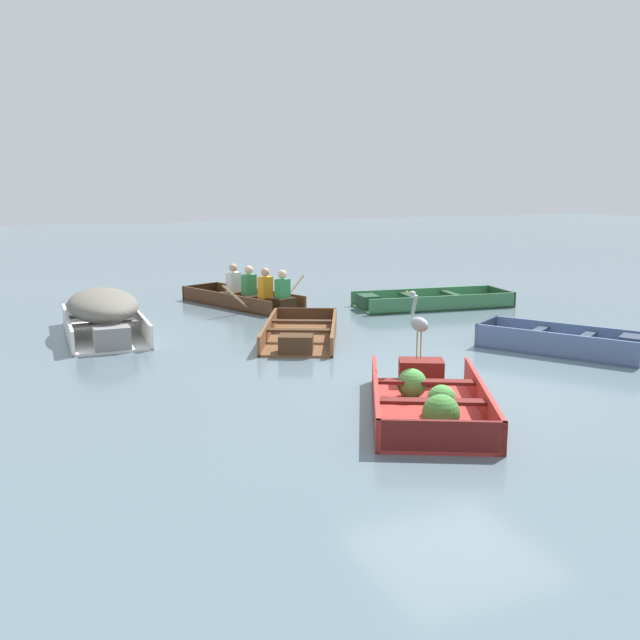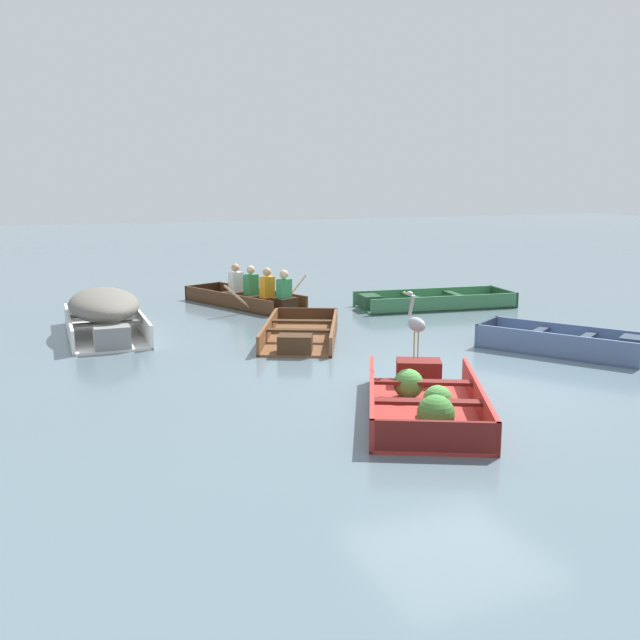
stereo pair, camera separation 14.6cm
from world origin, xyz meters
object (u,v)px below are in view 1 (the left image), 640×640
object	(u,v)px
skiff_slate_blue_near_moored	(568,344)
rowboat_dark_varnish_with_crew	(249,296)
dinghy_red_foreground	(429,400)
skiff_white_far_moored	(103,310)
skiff_green_outer_moored	(427,302)
heron_on_dinghy	(419,322)
skiff_wooden_brown_mid_moored	(300,335)

from	to	relation	value
skiff_slate_blue_near_moored	rowboat_dark_varnish_with_crew	distance (m)	6.85
dinghy_red_foreground	skiff_white_far_moored	bearing A→B (deg)	116.93
rowboat_dark_varnish_with_crew	dinghy_red_foreground	bearing A→B (deg)	-92.05
skiff_green_outer_moored	heron_on_dinghy	bearing A→B (deg)	-122.80
skiff_wooden_brown_mid_moored	skiff_white_far_moored	bearing A→B (deg)	150.45
skiff_slate_blue_near_moored	skiff_green_outer_moored	xyz separation A→B (m)	(0.18, 4.46, -0.04)
skiff_slate_blue_near_moored	skiff_white_far_moored	distance (m)	7.72
skiff_wooden_brown_mid_moored	heron_on_dinghy	xyz separation A→B (m)	(0.27, -3.33, 0.80)
skiff_green_outer_moored	skiff_wooden_brown_mid_moored	bearing A→B (deg)	-151.51
skiff_wooden_brown_mid_moored	skiff_green_outer_moored	bearing A→B (deg)	28.49
skiff_white_far_moored	heron_on_dinghy	bearing A→B (deg)	-57.09
dinghy_red_foreground	heron_on_dinghy	xyz separation A→B (m)	(0.31, 0.77, 0.75)
skiff_wooden_brown_mid_moored	skiff_green_outer_moored	world-z (taller)	skiff_green_outer_moored
skiff_green_outer_moored	skiff_slate_blue_near_moored	bearing A→B (deg)	-92.31
skiff_wooden_brown_mid_moored	skiff_white_far_moored	distance (m)	3.44
heron_on_dinghy	skiff_white_far_moored	bearing A→B (deg)	122.91
rowboat_dark_varnish_with_crew	skiff_slate_blue_near_moored	bearing A→B (deg)	-61.24
dinghy_red_foreground	rowboat_dark_varnish_with_crew	bearing A→B (deg)	87.95
dinghy_red_foreground	heron_on_dinghy	bearing A→B (deg)	68.17
skiff_white_far_moored	rowboat_dark_varnish_with_crew	distance (m)	3.73
skiff_white_far_moored	skiff_green_outer_moored	bearing A→B (deg)	2.79
skiff_slate_blue_near_moored	rowboat_dark_varnish_with_crew	xyz separation A→B (m)	(-3.30, 6.01, 0.09)
skiff_slate_blue_near_moored	rowboat_dark_varnish_with_crew	world-z (taller)	rowboat_dark_varnish_with_crew
skiff_white_far_moored	rowboat_dark_varnish_with_crew	bearing A→B (deg)	30.27
skiff_green_outer_moored	rowboat_dark_varnish_with_crew	bearing A→B (deg)	155.99
dinghy_red_foreground	skiff_slate_blue_near_moored	world-z (taller)	dinghy_red_foreground
skiff_slate_blue_near_moored	heron_on_dinghy	world-z (taller)	heron_on_dinghy
skiff_slate_blue_near_moored	skiff_white_far_moored	world-z (taller)	skiff_white_far_moored
dinghy_red_foreground	skiff_white_far_moored	xyz separation A→B (m)	(-2.94, 5.78, 0.31)
skiff_slate_blue_near_moored	skiff_green_outer_moored	distance (m)	4.46
dinghy_red_foreground	skiff_green_outer_moored	world-z (taller)	dinghy_red_foreground
skiff_white_far_moored	heron_on_dinghy	distance (m)	5.99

